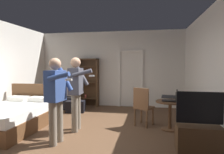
% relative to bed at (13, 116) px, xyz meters
% --- Properties ---
extents(ground_plane, '(7.17, 7.17, 0.00)m').
position_rel_bed_xyz_m(ground_plane, '(1.84, -0.20, -0.30)').
color(ground_plane, brown).
extents(wall_back, '(5.67, 0.12, 2.83)m').
position_rel_bed_xyz_m(wall_back, '(1.84, 3.12, 1.11)').
color(wall_back, silver).
rests_on(wall_back, ground_plane).
extents(wall_right, '(0.12, 6.76, 2.83)m').
position_rel_bed_xyz_m(wall_right, '(4.62, -0.20, 1.11)').
color(wall_right, silver).
rests_on(wall_right, ground_plane).
extents(doorway_frame, '(0.93, 0.08, 2.13)m').
position_rel_bed_xyz_m(doorway_frame, '(2.62, 3.04, 0.92)').
color(doorway_frame, white).
rests_on(doorway_frame, ground_plane).
extents(bed, '(1.40, 2.08, 1.02)m').
position_rel_bed_xyz_m(bed, '(0.00, 0.00, 0.00)').
color(bed, brown).
rests_on(bed, ground_plane).
extents(bookshelf, '(0.85, 0.32, 1.80)m').
position_rel_bed_xyz_m(bookshelf, '(1.00, 2.90, 0.67)').
color(bookshelf, '#4C331E').
rests_on(bookshelf, ground_plane).
extents(tv_flatscreen, '(0.98, 0.40, 1.09)m').
position_rel_bed_xyz_m(tv_flatscreen, '(4.26, -0.51, 0.02)').
color(tv_flatscreen, '#4C331E').
rests_on(tv_flatscreen, ground_plane).
extents(side_table, '(0.68, 0.68, 0.70)m').
position_rel_bed_xyz_m(side_table, '(3.79, 0.61, 0.17)').
color(side_table, brown).
rests_on(side_table, ground_plane).
extents(laptop, '(0.37, 0.38, 0.15)m').
position_rel_bed_xyz_m(laptop, '(3.75, 0.56, 0.45)').
color(laptop, black).
rests_on(laptop, side_table).
extents(bottle_on_table, '(0.06, 0.06, 0.29)m').
position_rel_bed_xyz_m(bottle_on_table, '(3.93, 0.53, 0.52)').
color(bottle_on_table, '#39342D').
rests_on(bottle_on_table, side_table).
extents(wooden_chair, '(0.57, 0.57, 0.99)m').
position_rel_bed_xyz_m(wooden_chair, '(3.13, 0.78, 0.24)').
color(wooden_chair, brown).
rests_on(wooden_chair, ground_plane).
extents(person_blue_shirt, '(0.62, 0.61, 1.70)m').
position_rel_bed_xyz_m(person_blue_shirt, '(1.47, -0.65, 0.68)').
color(person_blue_shirt, gray).
rests_on(person_blue_shirt, ground_plane).
extents(person_striped_shirt, '(0.66, 0.56, 1.74)m').
position_rel_bed_xyz_m(person_striped_shirt, '(1.58, 0.16, 0.71)').
color(person_striped_shirt, gray).
rests_on(person_striped_shirt, ground_plane).
extents(suitcase_dark, '(0.65, 0.47, 0.38)m').
position_rel_bed_xyz_m(suitcase_dark, '(0.90, 1.87, -0.11)').
color(suitcase_dark, black).
rests_on(suitcase_dark, ground_plane).
extents(suitcase_small, '(0.59, 0.50, 0.44)m').
position_rel_bed_xyz_m(suitcase_small, '(0.57, 2.20, -0.08)').
color(suitcase_small, black).
rests_on(suitcase_small, ground_plane).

